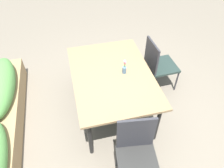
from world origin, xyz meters
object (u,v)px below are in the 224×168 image
Objects in this scene: chair_near_right at (158,63)px; chair_end_left at (137,152)px; flower_vase at (124,68)px; dining_table at (112,77)px.

chair_near_right is 1.72m from chair_end_left.
flower_vase is (-0.37, 0.71, 0.33)m from chair_near_right.
chair_near_right is 0.95× the size of chair_end_left.
chair_end_left is at bearing -179.41° from dining_table.
dining_table is 0.97m from chair_near_right.
chair_end_left reaches higher than chair_near_right.
flower_vase is (1.11, -0.17, 0.29)m from chair_end_left.
chair_end_left is (-1.48, 0.87, 0.04)m from chair_near_right.
chair_end_left reaches higher than dining_table.
chair_near_right is at bearing -112.83° from chair_end_left.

